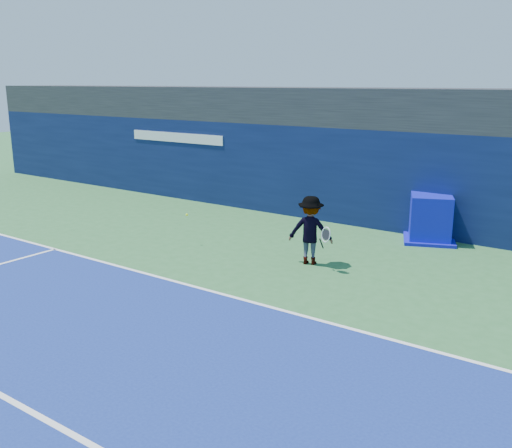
# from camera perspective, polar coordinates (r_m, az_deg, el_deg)

# --- Properties ---
(ground) EXTENTS (80.00, 80.00, 0.00)m
(ground) POSITION_cam_1_polar(r_m,az_deg,el_deg) (10.84, -16.85, -10.59)
(ground) COLOR #2E6734
(ground) RESTS_ON ground
(baseline) EXTENTS (24.00, 0.10, 0.01)m
(baseline) POSITION_cam_1_polar(r_m,az_deg,el_deg) (12.71, -6.14, -6.26)
(baseline) COLOR white
(baseline) RESTS_ON ground
(stadium_band) EXTENTS (36.00, 3.00, 1.20)m
(stadium_band) POSITION_cam_1_polar(r_m,az_deg,el_deg) (19.13, 10.97, 11.42)
(stadium_band) COLOR #222227
(stadium_band) RESTS_ON back_wall_assembly
(back_wall_assembly) EXTENTS (36.00, 1.03, 3.00)m
(back_wall_assembly) POSITION_cam_1_polar(r_m,az_deg,el_deg) (18.44, 9.36, 4.83)
(back_wall_assembly) COLOR #0B153C
(back_wall_assembly) RESTS_ON ground
(equipment_cart) EXTENTS (1.80, 1.80, 1.32)m
(equipment_cart) POSITION_cam_1_polar(r_m,az_deg,el_deg) (16.79, 17.03, 0.36)
(equipment_cart) COLOR #0C0EB5
(equipment_cart) RESTS_ON ground
(tennis_player) EXTENTS (1.37, 0.96, 1.71)m
(tennis_player) POSITION_cam_1_polar(r_m,az_deg,el_deg) (14.06, 5.48, -0.63)
(tennis_player) COLOR white
(tennis_player) RESTS_ON ground
(tennis_ball) EXTENTS (0.07, 0.07, 0.07)m
(tennis_ball) POSITION_cam_1_polar(r_m,az_deg,el_deg) (15.77, -6.93, 0.93)
(tennis_ball) COLOR #CBE719
(tennis_ball) RESTS_ON ground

